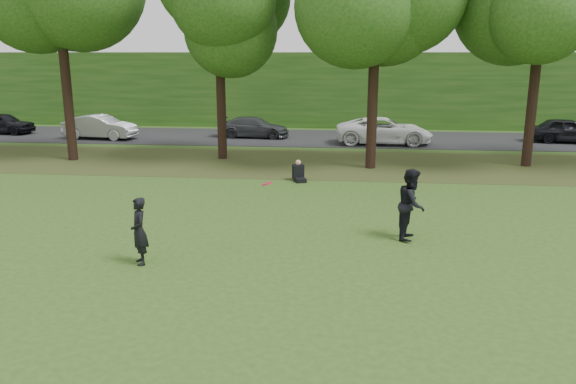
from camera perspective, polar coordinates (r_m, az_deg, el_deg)
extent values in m
plane|color=#2C4816|center=(13.57, -6.85, -7.53)|extent=(120.00, 120.00, 0.00)
cube|color=#433318|center=(25.94, -0.58, 2.96)|extent=(60.00, 7.00, 0.01)
cube|color=black|center=(33.79, 0.96, 5.54)|extent=(70.00, 7.00, 0.02)
cube|color=#1D4714|center=(39.48, 1.74, 10.38)|extent=(70.00, 3.00, 5.00)
imported|color=black|center=(13.85, -14.88, -3.87)|extent=(0.64, 0.71, 1.64)
imported|color=black|center=(15.53, 12.44, -1.22)|extent=(0.94, 1.09, 1.94)
imported|color=black|center=(39.67, -26.97, 6.26)|extent=(3.98, 1.88, 1.32)
imported|color=#A0A1A8|center=(35.01, -18.53, 6.29)|extent=(4.40, 1.93, 1.40)
imported|color=#383A3F|center=(33.89, -3.47, 6.59)|extent=(4.30, 2.00, 1.22)
imported|color=white|center=(31.81, 9.74, 6.17)|extent=(5.29, 2.47, 1.46)
imported|color=black|center=(35.51, 26.53, 5.63)|extent=(4.22, 2.12, 1.38)
cylinder|color=red|center=(13.86, -2.15, 0.86)|extent=(0.34, 0.35, 0.12)
cube|color=black|center=(22.15, 1.23, 1.25)|extent=(0.57, 0.66, 0.16)
cube|color=black|center=(22.35, 1.04, 2.10)|extent=(0.51, 0.47, 0.56)
sphere|color=tan|center=(22.28, 1.04, 3.01)|extent=(0.22, 0.22, 0.22)
cylinder|color=black|center=(28.32, -21.40, 8.12)|extent=(0.44, 0.44, 5.08)
cylinder|color=black|center=(27.01, -6.77, 7.71)|extent=(0.44, 0.44, 4.12)
sphere|color=#1D4714|center=(26.92, -7.07, 17.92)|extent=(5.80, 5.80, 5.80)
cylinder|color=black|center=(24.77, 8.54, 7.68)|extent=(0.44, 0.44, 4.62)
cylinder|color=black|center=(27.18, 23.44, 7.06)|extent=(0.44, 0.44, 4.45)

